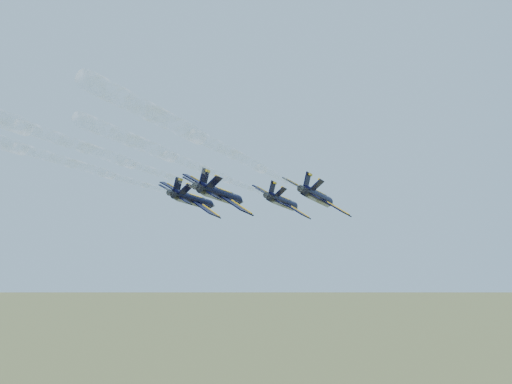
% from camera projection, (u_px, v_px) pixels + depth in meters
% --- Properties ---
extents(jet_lead, '(9.98, 14.81, 5.68)m').
position_uv_depth(jet_lead, '(283.00, 202.00, 104.02)').
color(jet_lead, black).
extents(jet_left, '(9.98, 14.81, 5.68)m').
position_uv_depth(jet_left, '(193.00, 200.00, 97.74)').
color(jet_left, black).
extents(jet_right, '(9.98, 14.81, 5.68)m').
position_uv_depth(jet_right, '(318.00, 197.00, 89.86)').
color(jet_right, black).
extents(jet_slot, '(9.98, 14.81, 5.68)m').
position_uv_depth(jet_slot, '(221.00, 195.00, 85.03)').
color(jet_slot, black).
extents(smoke_trail_lead, '(9.65, 46.90, 1.94)m').
position_uv_depth(smoke_trail_lead, '(171.00, 187.00, 71.28)').
color(smoke_trail_lead, white).
extents(smoke_trail_left, '(9.65, 46.90, 1.94)m').
position_uv_depth(smoke_trail_left, '(25.00, 182.00, 65.01)').
color(smoke_trail_left, white).
extents(smoke_trail_right, '(9.65, 46.90, 1.94)m').
position_uv_depth(smoke_trail_right, '(198.00, 175.00, 57.13)').
color(smoke_trail_right, white).
extents(smoke_trail_slot, '(9.65, 46.90, 1.94)m').
position_uv_depth(smoke_trail_slot, '(30.00, 170.00, 52.29)').
color(smoke_trail_slot, white).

